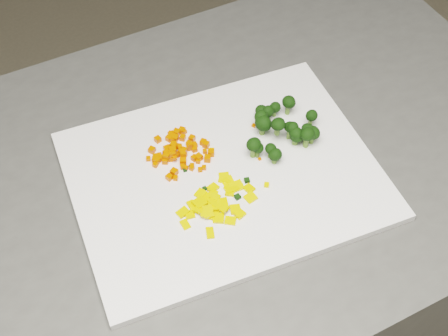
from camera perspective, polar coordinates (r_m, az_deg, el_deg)
counter_block at (r=1.26m, az=1.45°, el=-11.66°), size 0.96×0.74×0.90m
cutting_board at (r=0.85m, az=-0.00°, el=-0.65°), size 0.47×0.40×0.01m
carrot_pile at (r=0.85m, az=-4.05°, el=1.63°), size 0.09×0.09×0.03m
pepper_pile at (r=0.81m, az=-0.88°, el=-3.10°), size 0.10×0.10×0.01m
broccoli_pile at (r=0.87m, az=5.02°, el=3.96°), size 0.11×0.11×0.05m
carrot_cube_0 at (r=0.89m, az=-4.35°, el=3.26°), size 0.01×0.01×0.01m
carrot_cube_1 at (r=0.86m, az=-3.67°, el=1.62°), size 0.01×0.01×0.01m
carrot_cube_2 at (r=0.84m, az=-4.58°, el=-0.37°), size 0.01×0.01×0.01m
carrot_cube_3 at (r=0.87m, az=-3.17°, el=1.96°), size 0.01×0.01×0.01m
carrot_cube_4 at (r=0.85m, az=-3.82°, el=0.12°), size 0.01×0.01×0.01m
carrot_cube_5 at (r=0.86m, az=-6.32°, el=0.76°), size 0.01×0.01×0.01m
carrot_cube_6 at (r=0.86m, az=-4.75°, el=1.32°), size 0.01×0.01×0.01m
carrot_cube_7 at (r=0.85m, az=-4.77°, el=1.32°), size 0.01×0.01×0.01m
carrot_cube_8 at (r=0.86m, az=-4.64°, el=2.08°), size 0.01×0.01×0.01m
carrot_cube_9 at (r=0.86m, az=-4.70°, el=1.63°), size 0.01×0.01×0.01m
carrot_cube_10 at (r=0.87m, az=-6.61°, el=1.65°), size 0.01×0.01×0.01m
carrot_cube_11 at (r=0.86m, az=-6.93°, el=0.86°), size 0.01×0.01×0.01m
carrot_cube_12 at (r=0.86m, az=-4.60°, el=1.96°), size 0.01×0.01×0.01m
carrot_cube_13 at (r=0.88m, az=-5.05°, el=2.73°), size 0.01×0.01×0.01m
carrot_cube_14 at (r=0.86m, az=-5.74°, el=0.92°), size 0.01×0.01×0.01m
carrot_cube_15 at (r=0.87m, az=-4.63°, el=2.17°), size 0.01×0.01×0.01m
carrot_cube_16 at (r=0.88m, az=-6.08°, el=2.62°), size 0.01×0.01×0.01m
carrot_cube_17 at (r=0.86m, az=-1.19°, el=1.41°), size 0.01×0.01×0.01m
carrot_cube_18 at (r=0.86m, az=-5.91°, el=1.19°), size 0.01×0.01×0.01m
carrot_cube_19 at (r=0.89m, az=-4.62°, el=3.04°), size 0.01×0.01×0.01m
carrot_cube_20 at (r=0.88m, az=-4.51°, el=2.74°), size 0.01×0.01×0.01m
carrot_cube_21 at (r=0.88m, az=-3.81°, el=2.77°), size 0.01×0.01×0.01m
carrot_cube_22 at (r=0.86m, az=-1.77°, el=1.53°), size 0.01×0.01×0.01m
carrot_cube_23 at (r=0.86m, az=-4.94°, el=0.89°), size 0.01×0.01×0.01m
carrot_cube_24 at (r=0.85m, az=-5.41°, el=0.64°), size 0.01×0.01×0.01m
carrot_cube_25 at (r=0.86m, az=-6.23°, el=1.00°), size 0.01×0.01×0.01m
carrot_cube_26 at (r=0.87m, az=-5.30°, el=1.80°), size 0.01×0.01×0.01m
carrot_cube_27 at (r=0.85m, az=-2.34°, el=0.98°), size 0.01×0.01×0.01m
carrot_cube_28 at (r=0.85m, az=-1.84°, el=0.04°), size 0.01×0.01×0.01m
carrot_cube_29 at (r=0.85m, az=-3.50°, el=0.01°), size 0.01×0.01×0.01m
carrot_cube_30 at (r=0.87m, az=-3.25°, el=2.27°), size 0.01×0.01×0.01m
carrot_cube_31 at (r=0.89m, az=-4.94°, el=3.19°), size 0.01×0.01×0.01m
carrot_cube_32 at (r=0.89m, az=-3.68°, el=3.33°), size 0.01×0.01×0.01m
carrot_cube_33 at (r=0.87m, az=-4.94°, el=1.80°), size 0.01×0.01×0.01m
carrot_cube_34 at (r=0.84m, az=-2.20°, el=-0.15°), size 0.01×0.01×0.01m
carrot_cube_35 at (r=0.86m, az=-4.33°, el=1.21°), size 0.01×0.01×0.01m
carrot_cube_36 at (r=0.89m, az=-4.78°, el=3.10°), size 0.01×0.01×0.01m
carrot_cube_37 at (r=0.86m, az=-4.04°, el=1.89°), size 0.01×0.01×0.01m
carrot_cube_38 at (r=0.86m, az=-4.11°, el=1.35°), size 0.01×0.01×0.01m
carrot_cube_39 at (r=0.86m, az=-3.07°, el=2.15°), size 0.01×0.01×0.01m
carrot_cube_40 at (r=0.85m, az=-3.76°, el=1.32°), size 0.01×0.01×0.01m
carrot_cube_41 at (r=0.87m, az=-4.65°, el=2.12°), size 0.01×0.01×0.01m
carrot_cube_42 at (r=0.85m, az=-5.27°, el=1.11°), size 0.01×0.01×0.01m
carrot_cube_43 at (r=0.85m, az=-2.96°, el=-0.02°), size 0.01×0.01×0.01m
carrot_cube_44 at (r=0.86m, az=-3.67°, el=1.18°), size 0.01×0.01×0.01m
carrot_cube_45 at (r=0.87m, az=-1.66°, el=2.16°), size 0.01×0.01×0.01m
carrot_cube_46 at (r=0.89m, az=-3.87°, el=3.45°), size 0.01×0.01×0.01m
carrot_cube_47 at (r=0.85m, az=-6.30°, el=0.29°), size 0.01×0.01×0.01m
carrot_cube_48 at (r=0.87m, az=-2.73°, el=1.73°), size 0.01×0.01×0.01m
carrot_cube_49 at (r=0.86m, az=-3.99°, el=1.55°), size 0.01×0.01×0.01m
carrot_cube_50 at (r=0.85m, az=-1.52°, el=0.87°), size 0.01×0.01×0.01m
carrot_cube_51 at (r=0.87m, az=-2.80°, el=1.75°), size 0.01×0.01×0.01m
carrot_cube_52 at (r=0.87m, az=-1.92°, el=2.37°), size 0.01×0.01×0.01m
carrot_cube_53 at (r=0.86m, az=-5.25°, el=1.35°), size 0.01×0.01×0.01m
carrot_cube_54 at (r=0.86m, az=-6.15°, el=0.68°), size 0.01×0.01×0.01m
carrot_cube_55 at (r=0.85m, az=-2.37°, el=0.64°), size 0.01×0.01×0.01m
carrot_cube_56 at (r=0.88m, az=-4.76°, el=2.65°), size 0.01×0.01×0.01m
carrot_cube_57 at (r=0.86m, az=-2.74°, el=0.92°), size 0.01×0.01×0.01m
carrot_cube_58 at (r=0.88m, az=-2.95°, el=2.73°), size 0.01×0.01×0.01m
carrot_cube_59 at (r=0.85m, az=-3.76°, el=0.64°), size 0.01×0.01×0.01m
carrot_cube_60 at (r=0.86m, az=-4.96°, el=0.93°), size 0.01×0.01×0.01m
carrot_cube_61 at (r=0.88m, az=-4.71°, el=2.95°), size 0.01×0.01×0.01m
carrot_cube_62 at (r=0.85m, az=-2.95°, el=0.21°), size 0.01×0.01×0.01m
carrot_cube_63 at (r=0.84m, az=-4.44°, el=-0.93°), size 0.01×0.01×0.01m
carrot_cube_64 at (r=0.87m, az=-4.11°, el=1.98°), size 0.01×0.01×0.01m
carrot_cube_65 at (r=0.87m, az=-2.72°, el=2.11°), size 0.01×0.01×0.01m
carrot_cube_66 at (r=0.84m, az=-5.03°, el=-0.85°), size 0.01×0.01×0.01m
carrot_cube_67 at (r=0.85m, az=-4.52°, el=0.94°), size 0.01×0.01×0.01m
pepper_chunk_0 at (r=0.82m, az=0.68°, el=-1.89°), size 0.02×0.01×0.01m
pepper_chunk_1 at (r=0.81m, az=-2.21°, el=-3.17°), size 0.02×0.02×0.01m
pepper_chunk_2 at (r=0.81m, az=-2.08°, el=-3.72°), size 0.01×0.01×0.01m
pepper_chunk_3 at (r=0.82m, az=0.53°, el=-2.11°), size 0.02×0.02×0.01m
pepper_chunk_4 at (r=0.80m, az=-0.10°, el=-3.65°), size 0.01×0.02×0.01m
pepper_chunk_5 at (r=0.81m, az=-0.20°, el=-3.21°), size 0.02×0.02×0.01m
pepper_chunk_6 at (r=0.81m, az=-2.93°, el=-3.46°), size 0.01×0.02×0.00m
pepper_chunk_7 at (r=0.81m, az=-0.99°, el=-3.13°), size 0.02×0.01×0.01m
pepper_chunk_8 at (r=0.79m, az=-1.28°, el=-5.95°), size 0.02×0.02×0.00m
pepper_chunk_9 at (r=0.80m, az=-2.11°, el=-3.82°), size 0.02×0.02×0.01m
pepper_chunk_10 at (r=0.83m, az=0.33°, el=-1.20°), size 0.02×0.02×0.01m
pepper_chunk_11 at (r=0.80m, az=-0.83°, el=-3.41°), size 0.02×0.02×0.00m
pepper_chunk_12 at (r=0.80m, az=1.39°, el=-4.18°), size 0.01×0.02×0.01m
pepper_chunk_13 at (r=0.81m, az=-0.79°, el=-2.64°), size 0.01×0.01×0.00m
pepper_chunk_14 at (r=0.83m, az=1.14°, el=-1.69°), size 0.02×0.02×0.01m
pepper_chunk_15 at (r=0.81m, az=-1.01°, el=-3.42°), size 0.01×0.02×0.00m
pepper_chunk_16 at (r=0.81m, az=1.04°, el=-3.80°), size 0.02×0.02×0.00m
pepper_chunk_17 at (r=0.80m, az=-3.16°, el=-4.27°), size 0.02×0.02×0.00m
pepper_chunk_18 at (r=0.80m, az=-3.79°, el=-4.08°), size 0.02×0.01×0.01m
pepper_chunk_19 at (r=0.83m, az=-1.01°, el=-1.82°), size 0.02×0.01×0.01m
pepper_chunk_20 at (r=0.83m, az=0.10°, el=-1.04°), size 0.02×0.02×0.00m
pepper_chunk_21 at (r=0.82m, az=-1.48°, el=-2.76°), size 0.02×0.02×0.01m
pepper_chunk_22 at (r=0.80m, az=-0.93°, el=-4.34°), size 0.02×0.02×0.00m
pepper_chunk_23 at (r=0.79m, az=0.59°, el=-4.84°), size 0.02×0.02×0.01m
pepper_chunk_24 at (r=0.82m, az=2.45°, el=-2.72°), size 0.02×0.01×0.01m
pepper_chunk_25 at (r=0.82m, az=-2.15°, el=-2.38°), size 0.02×0.02×0.01m
pepper_chunk_26 at (r=0.81m, az=-0.86°, el=-3.14°), size 0.02×0.02×0.01m
pepper_chunk_27 at (r=0.81m, az=-0.87°, el=-3.23°), size 0.01×0.01×0.01m
pepper_chunk_28 at (r=0.82m, az=-1.09°, el=-1.92°), size 0.01×0.01×0.01m
pepper_chunk_29 at (r=0.80m, az=-0.48°, el=-4.62°), size 0.02×0.02×0.01m
pepper_chunk_30 at (r=0.83m, az=2.29°, el=-1.88°), size 0.01×0.01×0.01m
pepper_chunk_31 at (r=0.81m, az=-1.42°, el=-2.93°), size 0.02×0.02×0.01m
pepper_chunk_32 at (r=0.80m, az=-1.69°, el=-4.15°), size 0.02×0.02×0.01m
pepper_chunk_33 at (r=0.82m, az=-0.98°, el=-2.52°), size 0.02×0.02×0.01m
pepper_chunk_34 at (r=0.79m, az=-3.57°, el=-5.18°), size 0.01×0.02×0.01m
pepper_chunk_35 at (r=0.84m, az=0.02°, el=-0.87°), size 0.02×0.02×0.01m
pepper_chunk_36 at (r=0.80m, az=-1.46°, el=-4.00°), size 0.02×0.02×0.01m
broccoli_floret_0 at (r=0.85m, az=4.65°, el=1.03°), size 0.03×0.03×0.02m
broccoli_floret_1 at (r=0.88m, az=5.98°, el=3.38°), size 0.02×0.02×0.03m
broccoli_floret_2 at (r=0.85m, az=4.24°, el=1.52°), size 0.02×0.02×0.02m
broccoli_floret_3 at (r=0.89m, az=3.34°, el=4.36°), size 0.03×0.03×0.03m
broccoli_floret_4 at (r=0.90m, az=3.98°, el=4.91°), size 0.03×0.03×0.03m
broccoli_floret_5 at (r=0.87m, az=6.51°, el=2.86°), size 0.02×0.02×0.03m
broccoli_floret_6 at (r=0.91m, az=5.87°, el=5.66°), size 0.03×0.03×0.03m
broccoli_floret_7 at (r=0.85m, az=2.68°, el=1.81°), size 0.03×0.03×0.03m
broccoli_floret_8 at (r=0.85m, az=3.08°, el=1.58°), size 0.02×0.02×0.02m
broccoli_floret_9 at (r=0.90m, az=3.39°, el=5.05°), size 0.02×0.02×0.02m
broccoli_floret_10 at (r=0.88m, az=8.04°, el=2.93°), size 0.03×0.03×0.03m
broccoli_floret_11 at (r=0.87m, az=6.59°, el=2.70°), size 0.03×0.03×0.02m
broccoli_floret_12 at (r=0.87m, az=6.24°, el=3.49°), size 0.02×0.02×0.02m
broccoli_floret_13 at (r=0.91m, az=4.64°, el=5.31°), size 0.02×0.02×0.02m
broccoli_floret_14 at (r=0.88m, az=3.53°, el=3.84°), size 0.03×0.03×0.03m
broccoli_floret_15 at (r=0.86m, az=4.93°, el=3.71°), size 0.03×0.03×0.03m
broccoli_floret_16 at (r=0.90m, az=7.93°, el=4.44°), size 0.02×0.02×0.03m
broccoli_floret_17 at (r=0.87m, az=7.56°, el=2.71°), size 0.03×0.03×0.03m
broccoli_floret_18 at (r=0.88m, az=7.58°, el=3.20°), size 0.02×0.02×0.03m
broccoli_floret_19 at (r=0.87m, az=4.89°, el=3.78°), size 0.03×0.03×0.03m
stray_bit_0 at (r=0.85m, az=-3.59°, el=-0.19°), size 0.01×0.01×0.00m
stray_bit_1 at (r=0.85m, az=-3.00°, el=0.21°), size 0.01×0.01×0.00m
stray_bit_2 at (r=0.86m, az=3.28°, el=0.83°), size 0.00×0.00×0.00m
stray_bit_3 at (r=0.83m, az=3.91°, el=-1.55°), size 0.01×0.01×0.00m
stray_bit_4 at (r=0.90m, az=2.73°, el=3.92°), size 0.01×0.01×0.00m
stray_bit_5 at (r=0.82m, az=-1.78°, el=-1.89°), size 0.01×0.01×0.00m
stray_bit_6 at (r=0.87m, az=-1.12°, el=1.63°), size 0.01×0.01×0.00m
stray_bit_7 at (r=0.81m, az=-1.89°, el=-3.23°), size 0.01×0.01×0.00m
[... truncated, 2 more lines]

